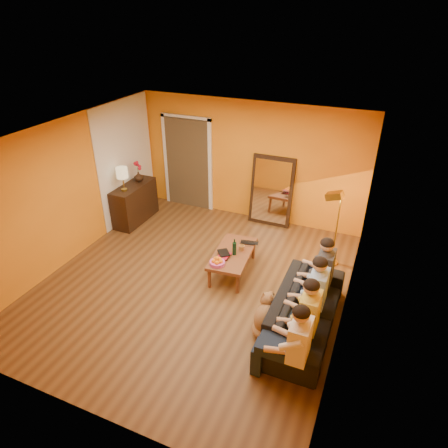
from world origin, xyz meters
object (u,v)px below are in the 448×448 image
at_px(person_far_left, 299,346).
at_px(laptop, 249,244).
at_px(person_far_right, 324,273).
at_px(coffee_table, 233,262).
at_px(floor_lamp, 336,230).
at_px(sideboard, 135,203).
at_px(wine_bottle, 234,247).
at_px(mirror_frame, 272,191).
at_px(dog, 266,316).
at_px(person_mid_left, 309,318).
at_px(person_mid_right, 317,293).
at_px(vase, 139,177).
at_px(table_lamp, 123,179).
at_px(sofa, 305,311).
at_px(tumbler, 242,248).

relative_size(person_far_left, laptop, 3.77).
bearing_deg(person_far_left, person_far_right, 90.00).
distance_m(coffee_table, floor_lamp, 1.95).
distance_m(sideboard, wine_bottle, 2.97).
relative_size(coffee_table, person_far_left, 1.00).
bearing_deg(wine_bottle, mirror_frame, 89.71).
xyz_separation_m(person_far_right, wine_bottle, (-1.59, 0.20, -0.03)).
xyz_separation_m(sideboard, floor_lamp, (4.34, 0.00, 0.29)).
xyz_separation_m(dog, person_mid_left, (0.62, -0.11, 0.28)).
relative_size(person_mid_right, laptop, 3.77).
xyz_separation_m(sideboard, vase, (0.00, 0.25, 0.53)).
height_order(person_mid_right, vase, person_mid_right).
distance_m(coffee_table, person_far_left, 2.54).
relative_size(table_lamp, person_far_right, 0.42).
bearing_deg(coffee_table, person_mid_right, -31.37).
xyz_separation_m(laptop, vase, (-2.91, 0.88, 0.52)).
height_order(sofa, coffee_table, sofa).
bearing_deg(sofa, floor_lamp, -3.04).
height_order(wine_bottle, vase, vase).
xyz_separation_m(sideboard, wine_bottle, (2.78, -1.03, 0.15)).
height_order(sideboard, vase, vase).
relative_size(sideboard, table_lamp, 2.31).
bearing_deg(dog, table_lamp, 145.32).
bearing_deg(sideboard, person_far_right, -15.69).
xyz_separation_m(coffee_table, person_mid_right, (1.64, -0.80, 0.40)).
distance_m(sideboard, tumbler, 2.98).
relative_size(table_lamp, person_mid_right, 0.42).
distance_m(coffee_table, person_far_right, 1.71).
height_order(floor_lamp, vase, floor_lamp).
distance_m(dog, person_far_left, 0.95).
relative_size(dog, person_mid_right, 0.54).
bearing_deg(person_far_right, dog, -122.24).
height_order(floor_lamp, person_far_left, floor_lamp).
bearing_deg(wine_bottle, person_mid_right, -25.16).
bearing_deg(wine_bottle, coffee_table, 135.00).
relative_size(sideboard, person_far_left, 0.97).
relative_size(dog, laptop, 2.02).
bearing_deg(vase, mirror_frame, 16.57).
relative_size(sideboard, vase, 5.55).
height_order(coffee_table, laptop, laptop).
distance_m(mirror_frame, person_mid_right, 3.27).
distance_m(floor_lamp, person_far_right, 1.24).
bearing_deg(person_far_right, table_lamp, 168.01).
height_order(floor_lamp, person_far_right, floor_lamp).
xyz_separation_m(sofa, laptop, (-1.33, 1.25, 0.12)).
xyz_separation_m(coffee_table, vase, (-2.73, 1.23, 0.75)).
height_order(person_mid_right, tumbler, person_mid_right).
xyz_separation_m(mirror_frame, dog, (0.96, -3.29, -0.43)).
relative_size(sofa, tumbler, 19.70).
bearing_deg(wine_bottle, vase, 155.26).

